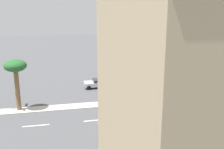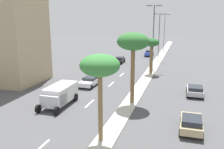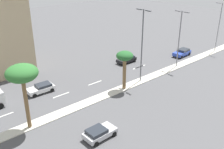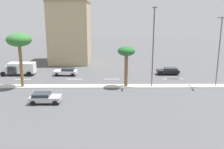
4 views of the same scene
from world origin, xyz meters
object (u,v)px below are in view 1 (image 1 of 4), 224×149
at_px(directional_road_sign, 165,64).
at_px(palm_tree_right, 217,53).
at_px(commercial_building, 198,120).
at_px(sedan_tan_center, 165,80).
at_px(palm_tree_center, 146,48).
at_px(palm_tree_rear, 16,69).
at_px(sedan_silver_near, 98,83).
at_px(sedan_white_right, 118,123).
at_px(box_truck, 196,113).

xyz_separation_m(directional_road_sign, palm_tree_right, (-11.63, -2.24, 3.91)).
bearing_deg(directional_road_sign, palm_tree_right, -169.12).
relative_size(commercial_building, sedan_tan_center, 3.46).
xyz_separation_m(palm_tree_right, sedan_tan_center, (7.20, 4.04, -5.50)).
xyz_separation_m(palm_tree_center, sedan_tan_center, (6.63, -5.68, -6.35)).
bearing_deg(palm_tree_rear, commercial_building, -151.15).
bearing_deg(palm_tree_center, sedan_silver_near, 35.69).
distance_m(palm_tree_rear, sedan_tan_center, 23.10).
bearing_deg(commercial_building, sedan_white_right, 4.32).
xyz_separation_m(palm_tree_right, box_truck, (-7.31, 6.58, -4.98)).
distance_m(commercial_building, box_truck, 16.16).
height_order(commercial_building, palm_tree_center, commercial_building).
distance_m(directional_road_sign, commercial_building, 34.49).
relative_size(palm_tree_center, sedan_white_right, 1.97).
height_order(palm_tree_center, palm_tree_rear, palm_tree_center).
height_order(commercial_building, box_truck, commercial_building).
bearing_deg(sedan_white_right, palm_tree_center, -35.81).
distance_m(directional_road_sign, palm_tree_rear, 26.11).
distance_m(sedan_silver_near, sedan_white_right, 14.79).
height_order(directional_road_sign, sedan_tan_center, directional_road_sign).
relative_size(palm_tree_center, box_truck, 1.38).
relative_size(directional_road_sign, palm_tree_right, 0.45).
bearing_deg(palm_tree_center, sedan_tan_center, -40.61).
bearing_deg(sedan_tan_center, sedan_white_right, 141.87).
distance_m(commercial_building, sedan_white_right, 14.83).
bearing_deg(sedan_tan_center, palm_tree_rear, 107.02).
height_order(sedan_white_right, box_truck, box_truck).
relative_size(directional_road_sign, palm_tree_center, 0.40).
bearing_deg(palm_tree_right, directional_road_sign, 10.88).
relative_size(commercial_building, palm_tree_rear, 2.24).
bearing_deg(sedan_white_right, directional_road_sign, -34.79).
bearing_deg(palm_tree_rear, sedan_tan_center, -72.98).
distance_m(directional_road_sign, box_truck, 19.47).
distance_m(sedan_white_right, box_truck, 8.62).
height_order(commercial_building, sedan_tan_center, commercial_building).
bearing_deg(box_truck, directional_road_sign, -12.90).
height_order(directional_road_sign, palm_tree_rear, palm_tree_rear).
height_order(palm_tree_right, palm_tree_center, palm_tree_center).
height_order(palm_tree_right, sedan_silver_near, palm_tree_right).
distance_m(palm_tree_right, palm_tree_rear, 25.74).
xyz_separation_m(palm_tree_right, palm_tree_rear, (0.56, 25.71, -1.05)).
relative_size(sedan_white_right, box_truck, 0.70).
relative_size(palm_tree_right, sedan_white_right, 1.72).
distance_m(sedan_white_right, sedan_tan_center, 18.04).
distance_m(commercial_building, sedan_silver_near, 28.89).
bearing_deg(sedan_tan_center, palm_tree_center, 139.39).
relative_size(directional_road_sign, palm_tree_rear, 0.52).
height_order(directional_road_sign, palm_tree_right, palm_tree_right).
height_order(sedan_tan_center, box_truck, box_truck).
height_order(directional_road_sign, palm_tree_center, palm_tree_center).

